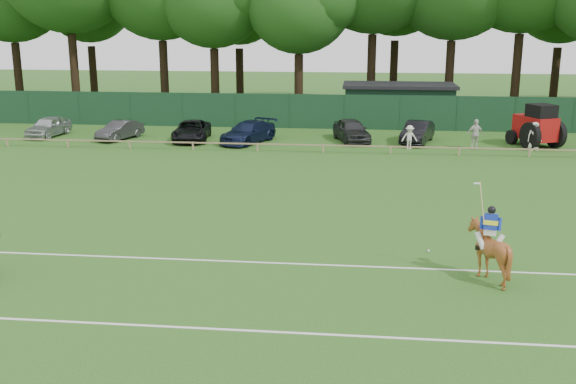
# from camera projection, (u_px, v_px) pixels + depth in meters

# --- Properties ---
(ground) EXTENTS (160.00, 160.00, 0.00)m
(ground) POSITION_uv_depth(u_px,v_px,m) (264.00, 252.00, 23.24)
(ground) COLOR #1E4C14
(ground) RESTS_ON ground
(horse_chestnut) EXTENTS (1.85, 1.98, 1.83)m
(horse_chestnut) POSITION_uv_depth(u_px,v_px,m) (488.00, 251.00, 20.64)
(horse_chestnut) COLOR brown
(horse_chestnut) RESTS_ON ground
(sedan_silver) EXTENTS (2.04, 4.16, 1.37)m
(sedan_silver) POSITION_uv_depth(u_px,v_px,m) (48.00, 126.00, 45.83)
(sedan_silver) COLOR #AFB3B5
(sedan_silver) RESTS_ON ground
(sedan_grey) EXTENTS (2.41, 3.95, 1.23)m
(sedan_grey) POSITION_uv_depth(u_px,v_px,m) (120.00, 130.00, 44.73)
(sedan_grey) COLOR #323134
(sedan_grey) RESTS_ON ground
(suv_black) EXTENTS (2.68, 4.90, 1.30)m
(suv_black) POSITION_uv_depth(u_px,v_px,m) (192.00, 131.00, 44.29)
(suv_black) COLOR black
(suv_black) RESTS_ON ground
(sedan_navy) EXTENTS (3.65, 5.11, 1.37)m
(sedan_navy) POSITION_uv_depth(u_px,v_px,m) (248.00, 132.00, 43.51)
(sedan_navy) COLOR #121B39
(sedan_navy) RESTS_ON ground
(hatch_grey) EXTENTS (2.91, 4.65, 1.48)m
(hatch_grey) POSITION_uv_depth(u_px,v_px,m) (352.00, 130.00, 43.97)
(hatch_grey) COLOR #2B2B2D
(hatch_grey) RESTS_ON ground
(estate_black) EXTENTS (2.58, 4.47, 1.39)m
(estate_black) POSITION_uv_depth(u_px,v_px,m) (417.00, 132.00, 43.45)
(estate_black) COLOR black
(estate_black) RESTS_ON ground
(spectator_left) EXTENTS (0.99, 0.62, 1.47)m
(spectator_left) POSITION_uv_depth(u_px,v_px,m) (409.00, 137.00, 41.38)
(spectator_left) COLOR silver
(spectator_left) RESTS_ON ground
(spectator_mid) EXTENTS (1.17, 0.80, 1.85)m
(spectator_mid) POSITION_uv_depth(u_px,v_px,m) (475.00, 134.00, 41.32)
(spectator_mid) COLOR beige
(spectator_mid) RESTS_ON ground
(spectator_right) EXTENTS (0.91, 0.65, 1.74)m
(spectator_right) POSITION_uv_depth(u_px,v_px,m) (535.00, 136.00, 40.94)
(spectator_right) COLOR silver
(spectator_right) RESTS_ON ground
(rider_chestnut) EXTENTS (0.93, 0.70, 2.05)m
(rider_chestnut) POSITION_uv_depth(u_px,v_px,m) (490.00, 226.00, 20.43)
(rider_chestnut) COLOR silver
(rider_chestnut) RESTS_ON ground
(polo_ball) EXTENTS (0.09, 0.09, 0.09)m
(polo_ball) POSITION_uv_depth(u_px,v_px,m) (429.00, 251.00, 23.27)
(polo_ball) COLOR silver
(polo_ball) RESTS_ON ground
(pitch_lines) EXTENTS (60.00, 5.10, 0.01)m
(pitch_lines) POSITION_uv_depth(u_px,v_px,m) (247.00, 292.00, 19.87)
(pitch_lines) COLOR silver
(pitch_lines) RESTS_ON ground
(pitch_rail) EXTENTS (62.10, 0.10, 0.50)m
(pitch_rail) POSITION_uv_depth(u_px,v_px,m) (307.00, 145.00, 40.45)
(pitch_rail) COLOR #997F5B
(pitch_rail) RESTS_ON ground
(perimeter_fence) EXTENTS (92.08, 0.08, 2.50)m
(perimeter_fence) POSITION_uv_depth(u_px,v_px,m) (317.00, 112.00, 48.91)
(perimeter_fence) COLOR #14351E
(perimeter_fence) RESTS_ON ground
(utility_shed) EXTENTS (8.40, 4.40, 3.04)m
(utility_shed) POSITION_uv_depth(u_px,v_px,m) (398.00, 104.00, 51.10)
(utility_shed) COLOR #14331E
(utility_shed) RESTS_ON ground
(tree_row) EXTENTS (96.00, 12.00, 21.00)m
(tree_row) POSITION_uv_depth(u_px,v_px,m) (347.00, 114.00, 56.71)
(tree_row) COLOR #26561C
(tree_row) RESTS_ON ground
(tractor) EXTENTS (3.29, 3.80, 2.70)m
(tractor) POSITION_uv_depth(u_px,v_px,m) (537.00, 127.00, 41.97)
(tractor) COLOR #9B0F0E
(tractor) RESTS_ON ground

